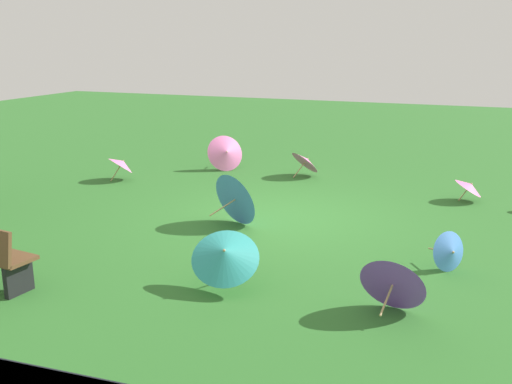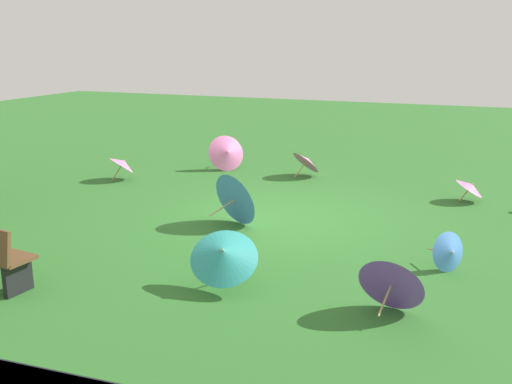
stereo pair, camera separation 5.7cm
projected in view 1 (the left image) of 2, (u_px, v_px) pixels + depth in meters
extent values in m
plane|color=#2D6B28|center=(281.00, 217.00, 10.59)|extent=(40.00, 40.00, 0.00)
cube|color=black|center=(18.00, 277.00, 7.36)|extent=(0.13, 0.41, 0.45)
cylinder|color=tan|center=(299.00, 170.00, 13.56)|extent=(0.23, 0.25, 0.34)
cone|color=pink|center=(306.00, 161.00, 13.59)|extent=(0.96, 0.95, 0.58)
sphere|color=tan|center=(308.00, 159.00, 13.60)|extent=(0.06, 0.06, 0.05)
cylinder|color=tan|center=(386.00, 300.00, 6.65)|extent=(0.09, 0.44, 0.22)
cone|color=purple|center=(394.00, 281.00, 6.85)|extent=(0.85, 0.58, 0.78)
sphere|color=tan|center=(396.00, 276.00, 6.90)|extent=(0.04, 0.05, 0.05)
cylinder|color=tan|center=(223.00, 208.00, 9.86)|extent=(0.26, 0.52, 0.19)
cone|color=#4C8CE5|center=(238.00, 197.00, 10.07)|extent=(1.05, 0.81, 0.96)
sphere|color=tan|center=(242.00, 195.00, 10.11)|extent=(0.05, 0.06, 0.04)
cylinder|color=tan|center=(116.00, 173.00, 13.22)|extent=(0.19, 0.21, 0.34)
cone|color=pink|center=(122.00, 163.00, 13.24)|extent=(0.86, 0.85, 0.48)
sphere|color=tan|center=(123.00, 161.00, 13.24)|extent=(0.06, 0.06, 0.05)
cylinder|color=tan|center=(438.00, 250.00, 8.27)|extent=(0.30, 0.26, 0.10)
cone|color=#4C8CE5|center=(451.00, 252.00, 8.06)|extent=(0.53, 0.56, 0.57)
sphere|color=tan|center=(453.00, 252.00, 8.02)|extent=(0.06, 0.06, 0.04)
cylinder|color=tan|center=(463.00, 195.00, 11.58)|extent=(0.18, 0.06, 0.27)
cone|color=pink|center=(470.00, 186.00, 11.52)|extent=(0.67, 0.69, 0.40)
sphere|color=tan|center=(472.00, 184.00, 11.50)|extent=(0.06, 0.04, 0.05)
cylinder|color=tan|center=(227.00, 269.00, 7.65)|extent=(0.12, 0.32, 0.43)
cone|color=teal|center=(225.00, 254.00, 7.38)|extent=(1.08, 1.04, 0.67)
sphere|color=tan|center=(224.00, 250.00, 7.30)|extent=(0.05, 0.06, 0.05)
cylinder|color=tan|center=(222.00, 155.00, 14.50)|extent=(0.33, 0.34, 0.21)
cone|color=pink|center=(226.00, 153.00, 14.21)|extent=(0.98, 0.97, 0.88)
sphere|color=tan|center=(227.00, 152.00, 14.13)|extent=(0.06, 0.06, 0.05)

